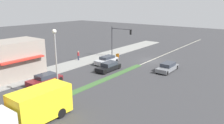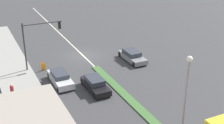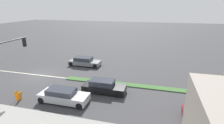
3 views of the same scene
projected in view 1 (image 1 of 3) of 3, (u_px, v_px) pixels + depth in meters
The scene contains 13 objects.
ground_plane at pixel (77, 91), 25.38m from camera, with size 160.00×160.00×0.00m, color #38383A.
sidewalk_right at pixel (29, 77), 30.28m from camera, with size 4.00×73.00×0.12m, color gray.
lane_marking_center at pixel (150, 61), 39.15m from camera, with size 0.16×60.00×0.01m, color beige.
building_corner_store at pixel (13, 59), 29.63m from camera, with size 5.32×7.46×4.97m.
traffic_signal_main at pixel (118, 37), 40.59m from camera, with size 4.59×0.34×5.60m.
street_lamp at pixel (56, 56), 22.11m from camera, with size 0.44×0.44×7.37m.
pedestrian at pixel (78, 55), 38.82m from camera, with size 0.34×0.34×1.62m.
warning_aframe_sign at pixel (117, 56), 40.82m from camera, with size 0.45×0.53×0.84m.
delivery_truck at pixel (32, 108), 18.21m from camera, with size 2.44×7.50×2.87m.
suv_grey at pixel (167, 67), 32.92m from camera, with size 1.80×4.57×1.27m.
sedan_silver at pixel (106, 60), 37.07m from camera, with size 1.73×4.54×1.27m.
suv_black at pixel (109, 67), 33.15m from camera, with size 1.72×4.35×1.31m.
sedan_maroon at pixel (45, 79), 27.60m from camera, with size 1.88×4.42×1.28m.
Camera 1 is at (-17.64, 34.23, 9.89)m, focal length 35.00 mm.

